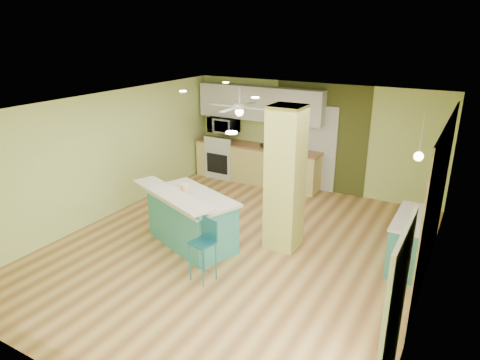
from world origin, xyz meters
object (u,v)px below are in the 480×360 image
peninsula (191,219)px  fruit_bowl (265,146)px  bar_stool (205,240)px  canister (185,189)px  side_counter (411,241)px

peninsula → fruit_bowl: 3.47m
bar_stool → fruit_bowl: size_ratio=3.52×
bar_stool → canister: 1.33m
peninsula → canister: bearing=-176.4°
canister → fruit_bowl: bearing=92.1°
peninsula → side_counter: size_ratio=1.62×
bar_stool → side_counter: bar_stool is taller
bar_stool → fruit_bowl: bearing=117.1°
side_counter → fruit_bowl: (-3.74, 2.24, 0.55)m
bar_stool → canister: bearing=152.1°
bar_stool → fruit_bowl: (-1.11, 4.22, 0.31)m
fruit_bowl → canister: canister is taller
side_counter → canister: size_ratio=7.10×
side_counter → canister: bearing=-162.5°
bar_stool → fruit_bowl: fruit_bowl is taller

